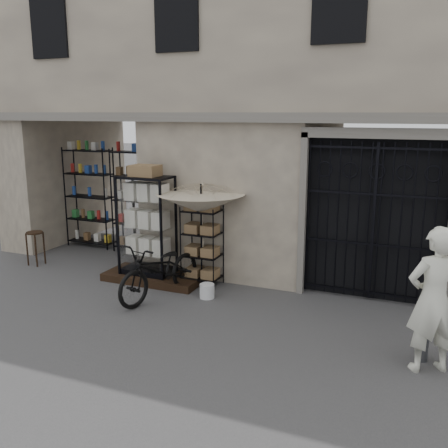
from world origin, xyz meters
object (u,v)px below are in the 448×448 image
at_px(bicycle, 162,297).
at_px(shopkeeper, 426,369).
at_px(white_bucket, 207,291).
at_px(steel_bollard, 424,331).
at_px(display_cabinet, 147,230).
at_px(wire_rack, 202,247).
at_px(market_umbrella, 201,198).
at_px(wooden_stool, 36,247).

xyz_separation_m(bicycle, shopkeeper, (4.58, -0.95, 0.00)).
height_order(white_bucket, steel_bollard, steel_bollard).
bearing_deg(steel_bollard, display_cabinet, 164.36).
distance_m(wire_rack, white_bucket, 0.99).
xyz_separation_m(white_bucket, steel_bollard, (3.72, -1.01, 0.30)).
xyz_separation_m(display_cabinet, bicycle, (0.74, -0.76, -1.04)).
xyz_separation_m(market_umbrella, shopkeeper, (4.18, -1.86, -1.74)).
bearing_deg(market_umbrella, wooden_stool, -176.88).
height_order(bicycle, steel_bollard, bicycle).
xyz_separation_m(wire_rack, market_umbrella, (0.00, -0.04, 0.96)).
bearing_deg(market_umbrella, display_cabinet, -172.55).
distance_m(market_umbrella, bicycle, 2.00).
relative_size(steel_bollard, shopkeeper, 0.44).
xyz_separation_m(market_umbrella, steel_bollard, (4.11, -1.62, -1.30)).
distance_m(display_cabinet, bicycle, 1.48).
distance_m(wire_rack, bicycle, 1.28).
xyz_separation_m(market_umbrella, white_bucket, (0.39, -0.60, -1.61)).
distance_m(display_cabinet, shopkeeper, 5.68).
relative_size(display_cabinet, white_bucket, 7.80).
bearing_deg(steel_bollard, wooden_stool, 170.21).
distance_m(white_bucket, shopkeeper, 3.99).
distance_m(white_bucket, steel_bollard, 3.87).
relative_size(wire_rack, wooden_stool, 2.10).
xyz_separation_m(market_umbrella, bicycle, (-0.39, -0.91, -1.74)).
xyz_separation_m(display_cabinet, wooden_stool, (-2.86, -0.07, -0.64)).
distance_m(market_umbrella, white_bucket, 1.76).
bearing_deg(white_bucket, wire_rack, 121.55).
distance_m(market_umbrella, shopkeeper, 4.90).
relative_size(display_cabinet, steel_bollard, 2.45).
height_order(white_bucket, shopkeeper, white_bucket).
distance_m(display_cabinet, wooden_stool, 2.93).
bearing_deg(bicycle, display_cabinet, 147.89).
bearing_deg(white_bucket, display_cabinet, 163.32).
bearing_deg(market_umbrella, shopkeeper, -23.97).
relative_size(white_bucket, wooden_stool, 0.36).
bearing_deg(white_bucket, bicycle, -158.77).
height_order(market_umbrella, bicycle, market_umbrella).
xyz_separation_m(bicycle, wooden_stool, (-3.60, 0.69, 0.40)).
bearing_deg(steel_bollard, market_umbrella, 158.55).
distance_m(wire_rack, market_umbrella, 0.97).
bearing_deg(bicycle, shopkeeper, 2.07).
bearing_deg(shopkeeper, wire_rack, -55.03).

